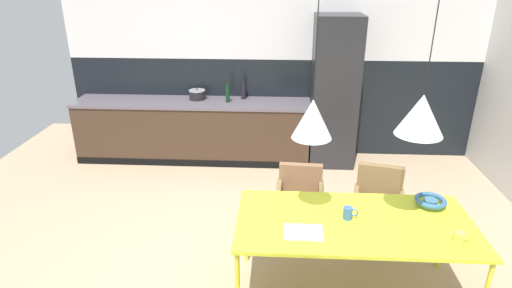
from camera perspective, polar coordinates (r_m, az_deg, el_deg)
ground_plane at (r=4.00m, az=1.79°, el=-18.68°), size 8.22×8.22×0.00m
back_wall_splashback_dark at (r=6.41m, az=2.64°, el=5.10°), size 6.06×0.12×1.44m
back_wall_panel_upper at (r=6.13m, az=2.89°, el=18.01°), size 6.06×0.12×1.44m
kitchen_counter at (r=6.28m, az=-8.43°, el=1.86°), size 3.39×0.63×0.89m
refrigerator_column at (r=6.02m, az=10.52°, el=6.86°), size 0.62×0.60×2.10m
dining_table at (r=3.58m, az=13.11°, el=-10.60°), size 1.91×0.92×0.76m
armchair_head_of_table at (r=4.47m, az=5.95°, el=-6.46°), size 0.51×0.50×0.74m
armchair_by_stool at (r=4.48m, az=16.17°, el=-6.95°), size 0.57×0.56×0.80m
fruit_bowl at (r=3.93m, az=22.51°, el=-7.13°), size 0.26×0.26×0.07m
open_book at (r=3.34m, az=6.43°, el=-11.75°), size 0.30×0.22×0.02m
mug_short_terracotta at (r=3.54m, az=25.78°, el=-11.29°), size 0.12×0.08×0.08m
mug_tall_blue at (r=3.54m, az=12.35°, el=-9.10°), size 0.12×0.08×0.10m
cooking_pot at (r=6.21m, az=-7.95°, el=6.62°), size 0.24×0.24×0.16m
bottle_wine_green at (r=6.16m, az=-1.71°, el=7.33°), size 0.07×0.07×0.33m
bottle_spice_small at (r=6.01m, az=-3.86°, el=6.80°), size 0.06×0.06×0.30m
pendant_lamp_over_table_near at (r=3.15m, az=7.62°, el=3.41°), size 0.30×0.30×1.36m
pendant_lamp_over_table_far at (r=3.23m, az=21.40°, el=3.69°), size 0.34×0.34×1.30m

